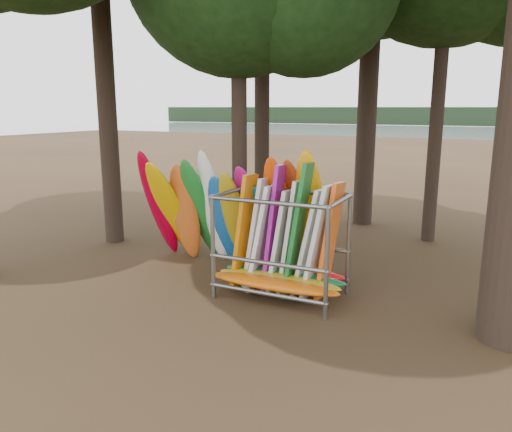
% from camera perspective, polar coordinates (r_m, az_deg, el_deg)
% --- Properties ---
extents(ground, '(120.00, 120.00, 0.00)m').
position_cam_1_polar(ground, '(10.97, -0.09, -9.04)').
color(ground, '#47331E').
rests_on(ground, ground).
extents(lake, '(160.00, 160.00, 0.00)m').
position_cam_1_polar(lake, '(69.43, 22.48, 8.12)').
color(lake, gray).
rests_on(lake, ground).
extents(far_shore, '(160.00, 4.00, 4.00)m').
position_cam_1_polar(far_shore, '(119.27, 24.25, 10.33)').
color(far_shore, black).
rests_on(far_shore, ground).
extents(kayak_row, '(4.94, 2.15, 3.26)m').
position_cam_1_polar(kayak_row, '(12.37, -2.98, 0.10)').
color(kayak_row, '#AD001F').
rests_on(kayak_row, ground).
extents(storage_rack, '(2.92, 1.52, 2.92)m').
position_cam_1_polar(storage_rack, '(10.65, 2.98, -3.77)').
color(storage_rack, slate).
rests_on(storage_rack, ground).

